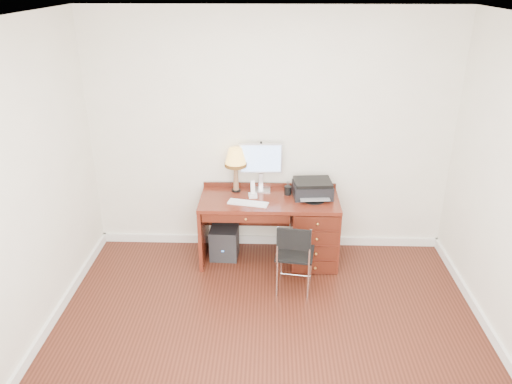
{
  "coord_description": "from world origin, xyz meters",
  "views": [
    {
      "loc": [
        0.01,
        -3.49,
        3.0
      ],
      "look_at": [
        -0.14,
        1.2,
        0.91
      ],
      "focal_mm": 35.0,
      "sensor_mm": 36.0,
      "label": 1
    }
  ],
  "objects_px": {
    "chair": "(295,251)",
    "desk": "(298,226)",
    "printer": "(312,188)",
    "monitor": "(261,161)",
    "phone": "(253,192)",
    "leg_lamp": "(236,160)",
    "equipment_box": "(224,242)"
  },
  "relations": [
    {
      "from": "monitor",
      "to": "equipment_box",
      "type": "distance_m",
      "value": 1.02
    },
    {
      "from": "monitor",
      "to": "chair",
      "type": "distance_m",
      "value": 1.13
    },
    {
      "from": "desk",
      "to": "monitor",
      "type": "height_order",
      "value": "monitor"
    },
    {
      "from": "leg_lamp",
      "to": "monitor",
      "type": "bearing_deg",
      "value": 11.01
    },
    {
      "from": "desk",
      "to": "leg_lamp",
      "type": "height_order",
      "value": "leg_lamp"
    },
    {
      "from": "leg_lamp",
      "to": "equipment_box",
      "type": "xyz_separation_m",
      "value": [
        -0.13,
        -0.16,
        -0.94
      ]
    },
    {
      "from": "printer",
      "to": "equipment_box",
      "type": "bearing_deg",
      "value": 177.65
    },
    {
      "from": "monitor",
      "to": "printer",
      "type": "relative_size",
      "value": 1.23
    },
    {
      "from": "monitor",
      "to": "phone",
      "type": "distance_m",
      "value": 0.37
    },
    {
      "from": "printer",
      "to": "phone",
      "type": "height_order",
      "value": "phone"
    },
    {
      "from": "monitor",
      "to": "phone",
      "type": "xyz_separation_m",
      "value": [
        -0.08,
        -0.22,
        -0.29
      ]
    },
    {
      "from": "printer",
      "to": "chair",
      "type": "relative_size",
      "value": 0.57
    },
    {
      "from": "monitor",
      "to": "printer",
      "type": "distance_m",
      "value": 0.64
    },
    {
      "from": "printer",
      "to": "phone",
      "type": "distance_m",
      "value": 0.65
    },
    {
      "from": "monitor",
      "to": "chair",
      "type": "relative_size",
      "value": 0.7
    },
    {
      "from": "printer",
      "to": "chair",
      "type": "height_order",
      "value": "printer"
    },
    {
      "from": "monitor",
      "to": "equipment_box",
      "type": "relative_size",
      "value": 1.52
    },
    {
      "from": "leg_lamp",
      "to": "chair",
      "type": "height_order",
      "value": "leg_lamp"
    },
    {
      "from": "leg_lamp",
      "to": "phone",
      "type": "distance_m",
      "value": 0.4
    },
    {
      "from": "leg_lamp",
      "to": "phone",
      "type": "xyz_separation_m",
      "value": [
        0.19,
        -0.16,
        -0.31
      ]
    },
    {
      "from": "leg_lamp",
      "to": "phone",
      "type": "height_order",
      "value": "leg_lamp"
    },
    {
      "from": "phone",
      "to": "chair",
      "type": "bearing_deg",
      "value": -65.16
    },
    {
      "from": "printer",
      "to": "chair",
      "type": "distance_m",
      "value": 0.82
    },
    {
      "from": "monitor",
      "to": "equipment_box",
      "type": "bearing_deg",
      "value": -154.63
    },
    {
      "from": "printer",
      "to": "leg_lamp",
      "type": "relative_size",
      "value": 0.88
    },
    {
      "from": "chair",
      "to": "desk",
      "type": "bearing_deg",
      "value": 93.41
    },
    {
      "from": "monitor",
      "to": "printer",
      "type": "bearing_deg",
      "value": -18.5
    },
    {
      "from": "desk",
      "to": "phone",
      "type": "relative_size",
      "value": 7.98
    },
    {
      "from": "desk",
      "to": "phone",
      "type": "xyz_separation_m",
      "value": [
        -0.5,
        0.02,
        0.39
      ]
    },
    {
      "from": "chair",
      "to": "phone",
      "type": "bearing_deg",
      "value": 132.54
    },
    {
      "from": "monitor",
      "to": "phone",
      "type": "bearing_deg",
      "value": -113.33
    },
    {
      "from": "desk",
      "to": "leg_lamp",
      "type": "distance_m",
      "value": 1.01
    }
  ]
}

